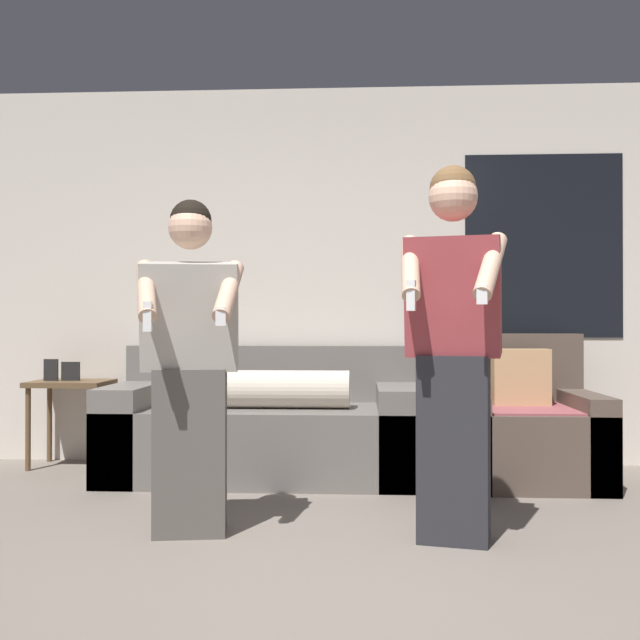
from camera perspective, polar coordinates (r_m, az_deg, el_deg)
The scene contains 7 objects.
ground_plane at distance 2.70m, azimuth 2.38°, elevation -21.78°, with size 14.00×14.00×0.00m, color slate.
wall_back at distance 5.42m, azimuth 3.00°, elevation 3.48°, with size 6.89×0.07×2.70m.
couch at distance 4.97m, azimuth -4.14°, elevation -8.23°, with size 2.01×0.97×0.84m.
armchair at distance 5.00m, azimuth 15.12°, elevation -8.11°, with size 0.91×0.94×0.93m.
side_table at distance 5.54m, azimuth -18.50°, elevation -5.32°, with size 0.53×0.43×0.75m.
person_left at distance 3.59m, azimuth -9.85°, elevation -3.59°, with size 0.51×0.53×1.58m.
person_right at distance 3.47m, azimuth 10.14°, elevation -2.21°, with size 0.49×0.54×1.72m.
Camera 1 is at (0.03, -2.52, 0.98)m, focal length 42.00 mm.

